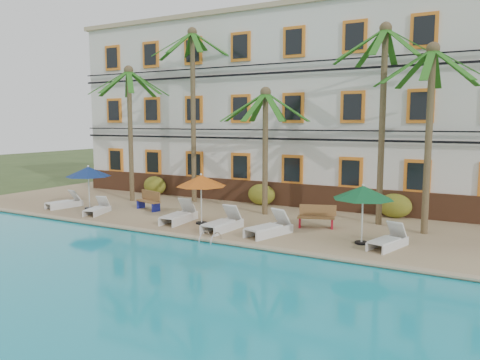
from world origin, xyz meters
The scene contains 25 objects.
ground centered at (0.00, 0.00, 0.00)m, with size 100.00×100.00×0.00m, color #384C23.
pool_deck centered at (0.00, 5.00, 0.12)m, with size 30.00×12.00×0.25m, color tan.
swimming_pool centered at (0.00, -7.00, 0.10)m, with size 26.00×12.00×0.20m, color #189FB5.
pool_coping centered at (0.00, -0.90, 0.28)m, with size 30.00×0.35×0.06m, color tan.
hotel_building centered at (0.00, 9.98, 5.37)m, with size 25.40×6.44×10.22m.
palm_a centered at (-6.87, 4.34, 4.97)m, with size 4.26×4.26×7.29m.
palm_b centered at (-3.71, 5.74, 6.06)m, with size 4.26×4.26×9.20m.
palm_c centered at (1.16, 4.50, 4.14)m, with size 4.26×4.26×5.90m.
palm_d centered at (6.33, 4.89, 5.56)m, with size 4.26×4.26×8.32m.
palm_e centered at (8.26, 4.06, 4.95)m, with size 4.26×4.26×7.26m.
shrub_left centered at (-7.13, 6.60, 0.80)m, with size 1.50×0.90×1.10m, color #305819.
shrub_mid centered at (-0.06, 6.60, 0.80)m, with size 1.50×0.90×1.10m, color #305819.
shrub_right centered at (6.66, 6.60, 0.80)m, with size 1.50×0.90×1.10m, color #305819.
umbrella_blue centered at (-7.03, 1.43, 2.11)m, with size 2.18×2.18×2.18m.
umbrella_red centered at (-0.28, 1.31, 2.09)m, with size 2.15×2.15×2.16m.
umbrella_green centered at (6.53, 1.34, 2.08)m, with size 2.15×2.15×2.16m.
lounger_a centered at (-8.46, 1.12, 0.52)m, with size 0.95×1.87×0.84m.
lounger_b centered at (-5.77, 0.74, 0.51)m, with size 1.08×1.77×0.79m.
lounger_c centered at (-1.30, 1.13, 0.57)m, with size 0.90×2.12×0.98m.
lounger_d centered at (1.14, 0.74, 0.56)m, with size 0.87×2.09×0.97m.
lounger_e centered at (3.12, 0.90, 0.57)m, with size 1.31×2.18×0.97m.
lounger_f centered at (7.48, 1.23, 0.53)m, with size 1.13×1.93×0.86m.
bench_left centered at (-4.30, 2.74, 0.72)m, with size 1.57×0.86×0.93m.
bench_right centered at (4.21, 3.02, 0.72)m, with size 1.57×0.94×0.93m.
pool_ladder centered at (1.64, -1.00, 0.25)m, with size 0.54×0.74×0.74m.
Camera 1 is at (10.63, -14.95, 4.57)m, focal length 35.00 mm.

